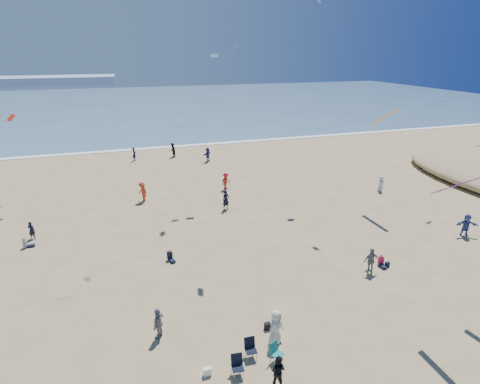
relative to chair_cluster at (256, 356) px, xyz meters
name	(u,v)px	position (x,y,z in m)	size (l,w,h in m)	color
ocean	(136,104)	(-0.85, 93.06, -0.47)	(220.00, 100.00, 0.06)	#476B84
surf_line	(153,148)	(-0.85, 43.06, -0.46)	(220.00, 1.20, 0.08)	white
standing_flyers	(233,204)	(3.88, 16.91, 0.40)	(35.22, 44.01, 1.93)	black
seated_group	(222,303)	(-0.47, 4.34, -0.08)	(24.39, 21.43, 0.84)	white
chair_cluster	(256,356)	(0.00, 0.00, 0.00)	(2.73, 1.44, 1.00)	black
white_tote	(207,372)	(-2.27, 0.08, -0.30)	(0.35, 0.20, 0.40)	white
black_backpack	(267,326)	(1.40, 2.05, -0.31)	(0.30, 0.22, 0.38)	black
navy_bag	(387,264)	(11.35, 5.27, -0.33)	(0.28, 0.18, 0.34)	black
kites_aloft	(299,34)	(7.18, 12.01, 14.22)	(45.73, 41.61, 28.32)	orange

